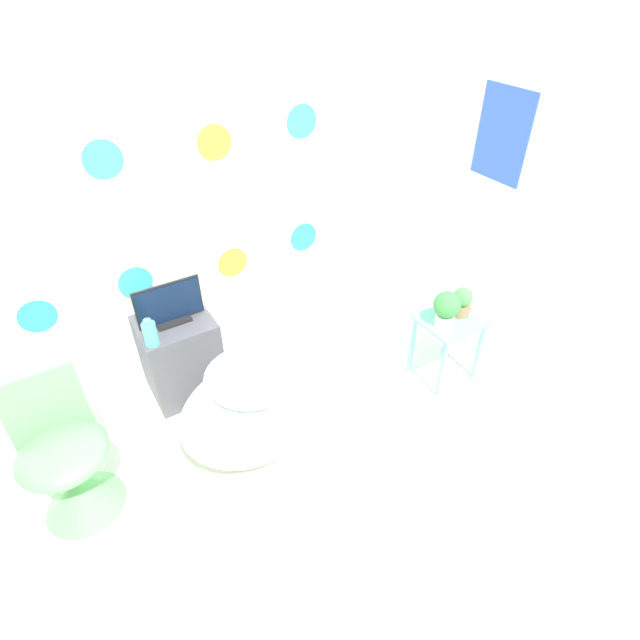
{
  "coord_description": "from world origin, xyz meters",
  "views": [
    {
      "loc": [
        -0.7,
        -0.85,
        2.44
      ],
      "look_at": [
        0.4,
        0.93,
        0.84
      ],
      "focal_mm": 28.0,
      "sensor_mm": 36.0,
      "label": 1
    }
  ],
  "objects_px": {
    "potted_plant_left": "(446,308)",
    "tv": "(170,306)",
    "bathtub": "(255,410)",
    "vase": "(150,334)",
    "chair": "(72,472)",
    "potted_plant_right": "(461,302)"
  },
  "relations": [
    {
      "from": "chair",
      "to": "potted_plant_left",
      "type": "height_order",
      "value": "chair"
    },
    {
      "from": "bathtub",
      "to": "chair",
      "type": "distance_m",
      "value": 0.99
    },
    {
      "from": "tv",
      "to": "vase",
      "type": "distance_m",
      "value": 0.23
    },
    {
      "from": "bathtub",
      "to": "potted_plant_left",
      "type": "xyz_separation_m",
      "value": [
        1.27,
        -0.14,
        0.32
      ]
    },
    {
      "from": "bathtub",
      "to": "tv",
      "type": "bearing_deg",
      "value": 106.07
    },
    {
      "from": "bathtub",
      "to": "chair",
      "type": "relative_size",
      "value": 1.08
    },
    {
      "from": "potted_plant_left",
      "to": "tv",
      "type": "bearing_deg",
      "value": 150.47
    },
    {
      "from": "chair",
      "to": "potted_plant_left",
      "type": "bearing_deg",
      "value": -7.09
    },
    {
      "from": "bathtub",
      "to": "potted_plant_right",
      "type": "relative_size",
      "value": 4.5
    },
    {
      "from": "vase",
      "to": "potted_plant_right",
      "type": "height_order",
      "value": "vase"
    },
    {
      "from": "bathtub",
      "to": "vase",
      "type": "height_order",
      "value": "vase"
    },
    {
      "from": "chair",
      "to": "potted_plant_left",
      "type": "xyz_separation_m",
      "value": [
        2.25,
        -0.28,
        0.35
      ]
    },
    {
      "from": "tv",
      "to": "potted_plant_right",
      "type": "height_order",
      "value": "tv"
    },
    {
      "from": "bathtub",
      "to": "chair",
      "type": "bearing_deg",
      "value": 172.03
    },
    {
      "from": "chair",
      "to": "vase",
      "type": "height_order",
      "value": "chair"
    },
    {
      "from": "bathtub",
      "to": "potted_plant_left",
      "type": "bearing_deg",
      "value": -6.41
    },
    {
      "from": "bathtub",
      "to": "vase",
      "type": "xyz_separation_m",
      "value": [
        -0.37,
        0.54,
        0.35
      ]
    },
    {
      "from": "potted_plant_right",
      "to": "tv",
      "type": "bearing_deg",
      "value": 154.12
    },
    {
      "from": "tv",
      "to": "chair",
      "type": "bearing_deg",
      "value": -144.5
    },
    {
      "from": "potted_plant_left",
      "to": "potted_plant_right",
      "type": "bearing_deg",
      "value": 11.62
    },
    {
      "from": "bathtub",
      "to": "tv",
      "type": "distance_m",
      "value": 0.82
    },
    {
      "from": "vase",
      "to": "potted_plant_left",
      "type": "relative_size",
      "value": 0.72
    }
  ]
}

